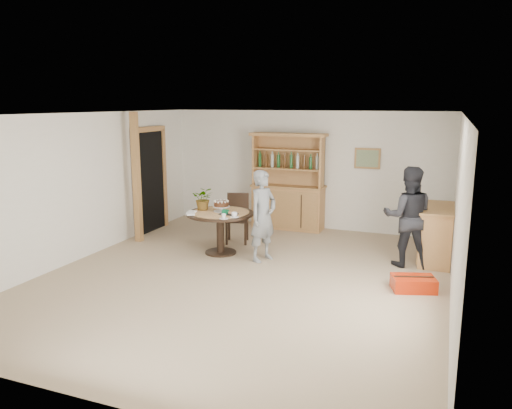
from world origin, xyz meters
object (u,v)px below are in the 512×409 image
at_px(red_suitcase, 413,284).
at_px(teen_boy, 263,216).
at_px(hutch, 288,197).
at_px(dining_table, 220,220).
at_px(dining_chair, 237,215).
at_px(sideboard, 436,234).
at_px(adult_person, 408,217).

bearing_deg(red_suitcase, teen_boy, 150.11).
relative_size(hutch, dining_table, 1.70).
bearing_deg(hutch, dining_chair, -113.58).
height_order(sideboard, dining_chair, dining_chair).
distance_m(hutch, dining_table, 2.26).
relative_size(sideboard, red_suitcase, 1.82).
bearing_deg(dining_chair, teen_boy, -63.40).
bearing_deg(adult_person, sideboard, -144.19).
bearing_deg(red_suitcase, adult_person, 82.50).
distance_m(dining_table, red_suitcase, 3.47).
height_order(teen_boy, adult_person, adult_person).
xyz_separation_m(adult_person, red_suitcase, (0.21, -1.14, -0.73)).
distance_m(teen_boy, adult_person, 2.39).
height_order(dining_table, dining_chair, dining_chair).
bearing_deg(hutch, sideboard, -22.21).
bearing_deg(red_suitcase, dining_table, 151.41).
distance_m(teen_boy, red_suitcase, 2.67).
bearing_deg(teen_boy, hutch, 29.26).
bearing_deg(hutch, red_suitcase, -45.24).
xyz_separation_m(sideboard, adult_person, (-0.45, -0.45, 0.36)).
xyz_separation_m(sideboard, dining_table, (-3.61, -0.95, 0.13)).
relative_size(dining_chair, red_suitcase, 1.36).
distance_m(dining_table, dining_chair, 0.83).
relative_size(teen_boy, red_suitcase, 2.25).
bearing_deg(adult_person, dining_table, 0.10).
distance_m(hutch, dining_chair, 1.50).
bearing_deg(teen_boy, adult_person, -53.04).
bearing_deg(adult_person, teen_boy, 5.68).
bearing_deg(hutch, teen_boy, -83.08).
bearing_deg(sideboard, hutch, 157.79).
height_order(adult_person, red_suitcase, adult_person).
xyz_separation_m(teen_boy, adult_person, (2.31, 0.60, 0.05)).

